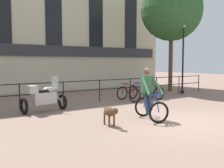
# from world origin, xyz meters

# --- Properties ---
(ground_plane) EXTENTS (60.00, 60.00, 0.00)m
(ground_plane) POSITION_xyz_m (0.00, 0.00, 0.00)
(ground_plane) COLOR #8E7060
(canal_railing) EXTENTS (15.05, 0.05, 1.05)m
(canal_railing) POSITION_xyz_m (-0.00, 5.20, 0.71)
(canal_railing) COLOR black
(canal_railing) RESTS_ON ground_plane
(building_facade) EXTENTS (18.00, 0.72, 9.05)m
(building_facade) POSITION_xyz_m (0.00, 10.99, 4.51)
(building_facade) COLOR beige
(building_facade) RESTS_ON ground_plane
(cyclist_with_bike) EXTENTS (0.99, 1.32, 1.70)m
(cyclist_with_bike) POSITION_xyz_m (-0.68, 1.01, 0.76)
(cyclist_with_bike) COLOR black
(cyclist_with_bike) RESTS_ON ground_plane
(dog) EXTENTS (0.32, 0.93, 0.60)m
(dog) POSITION_xyz_m (-2.30, 0.94, 0.41)
(dog) COLOR brown
(dog) RESTS_ON ground_plane
(parked_motorcycle) EXTENTS (1.76, 0.81, 1.35)m
(parked_motorcycle) POSITION_xyz_m (-3.13, 4.19, 0.56)
(parked_motorcycle) COLOR black
(parked_motorcycle) RESTS_ON ground_plane
(parked_bicycle_near_lamp) EXTENTS (0.70, 1.14, 0.86)m
(parked_bicycle_near_lamp) POSITION_xyz_m (1.24, 4.54, 0.36)
(parked_bicycle_near_lamp) COLOR black
(parked_bicycle_near_lamp) RESTS_ON ground_plane
(parked_bicycle_mid_left) EXTENTS (0.81, 1.19, 0.86)m
(parked_bicycle_mid_left) POSITION_xyz_m (2.05, 4.54, 0.36)
(parked_bicycle_mid_left) COLOR black
(parked_bicycle_mid_left) RESTS_ON ground_plane
(parked_bicycle_mid_right) EXTENTS (0.83, 1.20, 0.86)m
(parked_bicycle_mid_right) POSITION_xyz_m (2.87, 4.54, 0.36)
(parked_bicycle_mid_right) COLOR black
(parked_bicycle_mid_right) RESTS_ON ground_plane
(street_lamp) EXTENTS (0.28, 0.28, 4.21)m
(street_lamp) POSITION_xyz_m (5.79, 5.09, 2.37)
(street_lamp) COLOR black
(street_lamp) RESTS_ON ground_plane
(tree_canalside_right) EXTENTS (3.90, 3.90, 7.14)m
(tree_canalside_right) POSITION_xyz_m (6.21, 6.44, 5.18)
(tree_canalside_right) COLOR brown
(tree_canalside_right) RESTS_ON ground_plane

